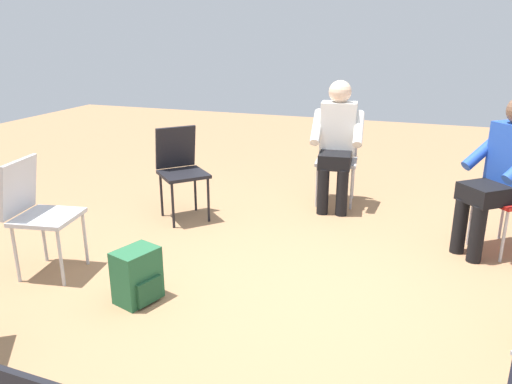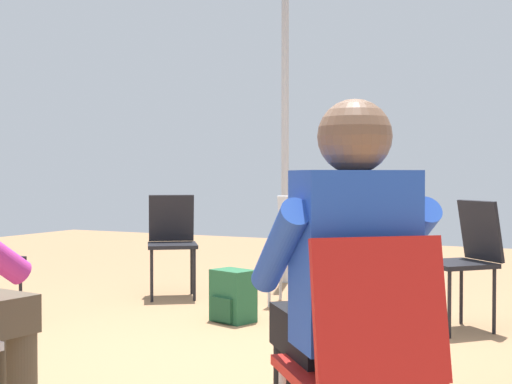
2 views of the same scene
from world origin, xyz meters
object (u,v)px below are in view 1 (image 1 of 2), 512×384
Objects in this scene: chair_south at (37,209)px; backpack_near_laptop_user at (137,278)px; chair_southwest at (181,166)px; person_in_white at (337,138)px; person_in_blue at (504,168)px; chair_west at (337,154)px.

chair_south reaches higher than backpack_near_laptop_user.
person_in_white reaches higher than chair_southwest.
person_in_blue reaches higher than chair_south.
chair_southwest is 1.53m from person_in_white.
chair_west is 0.26m from person_in_white.
chair_west reaches higher than backpack_near_laptop_user.
backpack_near_laptop_user is (2.27, -0.86, -0.54)m from person_in_white.
person_in_blue is 1.00× the size of person_in_white.
chair_southwest and chair_south have the same top height.
chair_southwest is 2.72m from person_in_blue.
chair_south is at bearing 45.14° from person_in_white.
person_in_white is at bearing 90.00° from chair_west.
chair_southwest is (0.95, -1.28, 0.00)m from chair_west.
person_in_white is at bearing 131.72° from chair_south.
chair_southwest is at bearing 153.34° from chair_south.
person_in_white is (-2.15, 1.72, 0.20)m from chair_south.
chair_west is at bearing -90.00° from person_in_white.
backpack_near_laptop_user is at bearing 72.49° from chair_south.
chair_south is 0.94m from backpack_near_laptop_user.
person_in_blue is (0.84, 1.42, 0.20)m from chair_west.
person_in_blue reaches higher than backpack_near_laptop_user.
chair_south is (1.37, -0.42, 0.00)m from chair_southwest.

